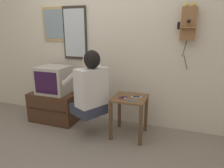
# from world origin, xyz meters

# --- Properties ---
(ground_plane) EXTENTS (14.00, 14.00, 0.00)m
(ground_plane) POSITION_xyz_m (0.00, 0.00, 0.00)
(ground_plane) COLOR slate
(wall_back) EXTENTS (6.80, 0.05, 2.55)m
(wall_back) POSITION_xyz_m (0.00, 1.00, 1.27)
(wall_back) COLOR beige
(wall_back) RESTS_ON ground_plane
(side_table) EXTENTS (0.45, 0.44, 0.56)m
(side_table) POSITION_xyz_m (0.54, 0.58, 0.42)
(side_table) COLOR brown
(side_table) RESTS_ON ground_plane
(person) EXTENTS (0.65, 0.60, 0.87)m
(person) POSITION_xyz_m (0.05, 0.40, 0.72)
(person) COLOR #2D3347
(person) RESTS_ON ground_plane
(tv_stand) EXTENTS (0.75, 0.45, 0.46)m
(tv_stand) POSITION_xyz_m (-0.71, 0.66, 0.23)
(tv_stand) COLOR #422819
(tv_stand) RESTS_ON ground_plane
(television) EXTENTS (0.47, 0.41, 0.42)m
(television) POSITION_xyz_m (-0.70, 0.66, 0.68)
(television) COLOR #ADA89E
(television) RESTS_ON tv_stand
(wall_phone_antique) EXTENTS (0.23, 0.19, 0.83)m
(wall_phone_antique) POSITION_xyz_m (1.19, 0.92, 1.50)
(wall_phone_antique) COLOR brown
(framed_picture) EXTENTS (0.43, 0.03, 0.52)m
(framed_picture) POSITION_xyz_m (-0.81, 0.96, 1.51)
(framed_picture) COLOR tan
(wall_mirror) EXTENTS (0.40, 0.04, 0.80)m
(wall_mirror) POSITION_xyz_m (-0.45, 0.96, 1.37)
(wall_mirror) COLOR #2D2823
(cell_phone_held) EXTENTS (0.12, 0.13, 0.01)m
(cell_phone_held) POSITION_xyz_m (0.46, 0.52, 0.56)
(cell_phone_held) COLOR maroon
(cell_phone_held) RESTS_ON side_table
(cell_phone_spare) EXTENTS (0.14, 0.10, 0.01)m
(cell_phone_spare) POSITION_xyz_m (0.63, 0.60, 0.56)
(cell_phone_spare) COLOR silver
(cell_phone_spare) RESTS_ON side_table
(toothbrush) EXTENTS (0.16, 0.05, 0.02)m
(toothbrush) POSITION_xyz_m (0.56, 0.46, 0.57)
(toothbrush) COLOR #338CD8
(toothbrush) RESTS_ON side_table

